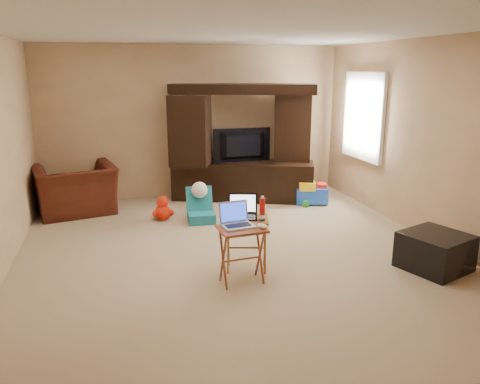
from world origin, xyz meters
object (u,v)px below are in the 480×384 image
object	(u,v)px
recliner	(76,190)
tray_table_left	(242,255)
plush_toy	(163,208)
tray_table_right	(247,244)
entertainment_center	(243,143)
ottoman	(435,251)
mouse_right	(262,218)
television	(244,146)
laptop_right	(243,207)
laptop_left	(238,216)
mouse_left	(262,226)
push_toy	(312,193)
child_rocker	(201,205)
water_bottle	(262,206)

from	to	relation	value
recliner	tray_table_left	distance (m)	3.43
plush_toy	tray_table_right	size ratio (longest dim) A/B	0.61
tray_table_left	entertainment_center	bearing A→B (deg)	69.76
entertainment_center	tray_table_right	bearing A→B (deg)	-83.32
ottoman	mouse_right	bearing A→B (deg)	168.28
tray_table_right	television	bearing A→B (deg)	91.23
laptop_right	recliner	bearing A→B (deg)	142.02
laptop_left	mouse_left	bearing A→B (deg)	-31.93
tray_table_left	push_toy	bearing A→B (deg)	48.59
tray_table_left	tray_table_right	distance (m)	0.32
child_rocker	ottoman	size ratio (longest dim) A/B	0.80
tray_table_left	laptop_right	distance (m)	0.52
recliner	push_toy	distance (m)	3.65
recliner	laptop_right	distance (m)	3.24
entertainment_center	child_rocker	xyz separation A→B (m)	(-0.90, -1.03, -0.70)
plush_toy	water_bottle	xyz separation A→B (m)	(0.89, -1.90, 0.50)
entertainment_center	mouse_right	world-z (taller)	entertainment_center
laptop_left	laptop_right	bearing A→B (deg)	58.93
entertainment_center	water_bottle	xyz separation A→B (m)	(-0.53, -2.69, -0.26)
mouse_right	water_bottle	xyz separation A→B (m)	(0.07, 0.20, 0.07)
tray_table_right	mouse_right	xyz separation A→B (m)	(0.13, -0.12, 0.32)
plush_toy	tray_table_right	world-z (taller)	tray_table_right
push_toy	ottoman	distance (m)	2.69
laptop_right	mouse_left	xyz separation A→B (m)	(0.10, -0.38, -0.10)
television	child_rocker	bearing A→B (deg)	46.95
entertainment_center	tray_table_right	xyz separation A→B (m)	(-0.73, -2.77, -0.65)
entertainment_center	child_rocker	bearing A→B (deg)	-109.67
mouse_right	tray_table_left	bearing A→B (deg)	-147.28
plush_toy	laptop_left	world-z (taller)	laptop_left
recliner	tray_table_right	distance (m)	3.26
entertainment_center	mouse_left	xyz separation A→B (m)	(-0.67, -3.13, -0.33)
entertainment_center	child_rocker	world-z (taller)	entertainment_center
laptop_left	push_toy	bearing A→B (deg)	45.05
tray_table_right	laptop_right	bearing A→B (deg)	169.54
laptop_right	mouse_left	distance (m)	0.40
child_rocker	tray_table_left	bearing A→B (deg)	-85.51
television	laptop_left	world-z (taller)	television
laptop_right	laptop_left	bearing A→B (deg)	-97.00
push_toy	mouse_left	world-z (taller)	mouse_left
television	ottoman	xyz separation A→B (m)	(1.26, -3.23, -0.71)
entertainment_center	recliner	distance (m)	2.69
tray_table_left	mouse_right	bearing A→B (deg)	28.11
laptop_right	ottoman	bearing A→B (deg)	2.16
plush_toy	water_bottle	size ratio (longest dim) A/B	1.98
mouse_right	mouse_left	bearing A→B (deg)	-107.12
laptop_left	water_bottle	xyz separation A→B (m)	(0.36, 0.34, -0.03)
entertainment_center	plush_toy	distance (m)	1.79
child_rocker	recliner	bearing A→B (deg)	155.80
child_rocker	plush_toy	size ratio (longest dim) A/B	1.38
plush_toy	mouse_right	size ratio (longest dim) A/B	3.00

